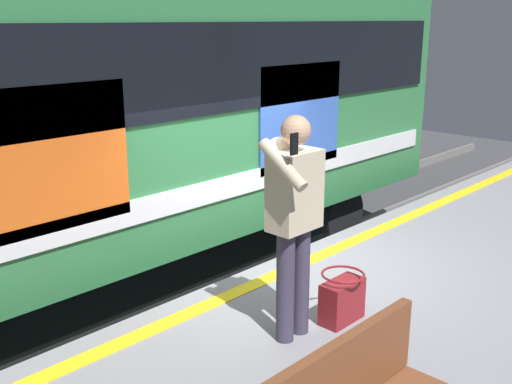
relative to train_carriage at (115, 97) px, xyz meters
name	(u,v)px	position (x,y,z in m)	size (l,w,h in m)	color
ground_plane	(268,340)	(-0.36, 2.06, -2.44)	(25.27, 25.27, 0.00)	#3D3D3F
safety_line	(290,269)	(-0.36, 2.36, -1.53)	(16.51, 0.16, 0.01)	yellow
track_rail_near	(186,295)	(-0.36, 0.71, -2.36)	(21.90, 0.08, 0.16)	slate
track_rail_far	(119,263)	(-0.36, -0.72, -2.36)	(21.90, 0.08, 0.16)	slate
train_carriage	(115,97)	(0.00, 0.00, 0.00)	(9.06, 2.90, 3.81)	#2D723F
passenger	(294,210)	(0.63, 3.22, -0.50)	(0.57, 0.55, 1.74)	#383347
handbag	(342,299)	(0.17, 3.36, -1.33)	(0.40, 0.36, 0.42)	maroon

